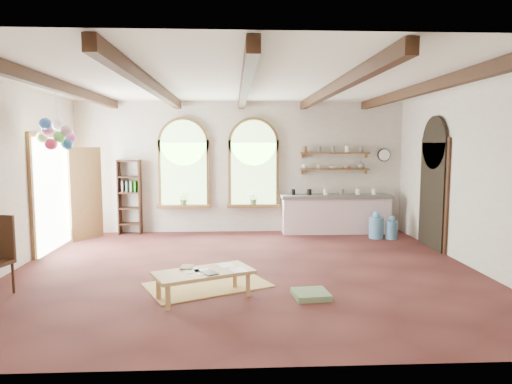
{
  "coord_description": "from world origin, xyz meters",
  "views": [
    {
      "loc": [
        -0.19,
        -7.74,
        2.18
      ],
      "look_at": [
        0.22,
        0.6,
        1.29
      ],
      "focal_mm": 32.0,
      "sensor_mm": 36.0,
      "label": 1
    }
  ],
  "objects": [
    {
      "name": "floor",
      "position": [
        0.0,
        0.0,
        0.0
      ],
      "size": [
        8.0,
        8.0,
        0.0
      ],
      "primitive_type": "plane",
      "color": "#5D2926",
      "rests_on": "ground"
    },
    {
      "name": "ceiling_beams",
      "position": [
        0.0,
        0.0,
        3.1
      ],
      "size": [
        6.2,
        6.8,
        0.18
      ],
      "primitive_type": null,
      "color": "black",
      "rests_on": "ceiling"
    },
    {
      "name": "window_left",
      "position": [
        -1.4,
        3.43,
        1.63
      ],
      "size": [
        1.3,
        0.28,
        2.2
      ],
      "color": "brown",
      "rests_on": "floor"
    },
    {
      "name": "window_right",
      "position": [
        0.3,
        3.43,
        1.63
      ],
      "size": [
        1.3,
        0.28,
        2.2
      ],
      "color": "brown",
      "rests_on": "floor"
    },
    {
      "name": "left_doorway",
      "position": [
        -3.95,
        1.8,
        1.15
      ],
      "size": [
        0.1,
        1.9,
        2.5
      ],
      "primitive_type": "cube",
      "color": "brown",
      "rests_on": "floor"
    },
    {
      "name": "right_doorway",
      "position": [
        3.95,
        1.5,
        1.1
      ],
      "size": [
        0.1,
        1.3,
        2.4
      ],
      "primitive_type": "cube",
      "color": "black",
      "rests_on": "floor"
    },
    {
      "name": "kitchen_counter",
      "position": [
        2.3,
        3.2,
        0.48
      ],
      "size": [
        2.68,
        0.62,
        0.94
      ],
      "color": "silver",
      "rests_on": "floor"
    },
    {
      "name": "wall_shelf_lower",
      "position": [
        2.3,
        3.38,
        1.55
      ],
      "size": [
        1.7,
        0.24,
        0.04
      ],
      "primitive_type": "cube",
      "color": "brown",
      "rests_on": "wall_back"
    },
    {
      "name": "wall_shelf_upper",
      "position": [
        2.3,
        3.38,
        1.95
      ],
      "size": [
        1.7,
        0.24,
        0.04
      ],
      "primitive_type": "cube",
      "color": "brown",
      "rests_on": "wall_back"
    },
    {
      "name": "wall_clock",
      "position": [
        3.55,
        3.45,
        1.9
      ],
      "size": [
        0.32,
        0.04,
        0.32
      ],
      "primitive_type": "cylinder",
      "rotation": [
        1.57,
        0.0,
        0.0
      ],
      "color": "black",
      "rests_on": "wall_back"
    },
    {
      "name": "bookshelf",
      "position": [
        -2.7,
        3.32,
        0.9
      ],
      "size": [
        0.53,
        0.32,
        1.8
      ],
      "color": "black",
      "rests_on": "floor"
    },
    {
      "name": "coffee_table",
      "position": [
        -0.62,
        -1.43,
        0.35
      ],
      "size": [
        1.51,
        1.14,
        0.39
      ],
      "color": "tan",
      "rests_on": "floor"
    },
    {
      "name": "floor_mat",
      "position": [
        -0.6,
        -0.86,
        0.01
      ],
      "size": [
        2.09,
        1.76,
        0.02
      ],
      "primitive_type": "cube",
      "rotation": [
        0.0,
        0.0,
        0.44
      ],
      "color": "#D2BD69",
      "rests_on": "floor"
    },
    {
      "name": "floor_cushion",
      "position": [
        0.9,
        -1.49,
        0.04
      ],
      "size": [
        0.54,
        0.54,
        0.08
      ],
      "primitive_type": "cube",
      "rotation": [
        0.0,
        0.0,
        0.11
      ],
      "color": "#6A855C",
      "rests_on": "floor"
    },
    {
      "name": "water_jug_a",
      "position": [
        3.1,
        2.5,
        0.28
      ],
      "size": [
        0.33,
        0.33,
        0.64
      ],
      "color": "#5893BE",
      "rests_on": "floor"
    },
    {
      "name": "water_jug_b",
      "position": [
        3.43,
        2.42,
        0.23
      ],
      "size": [
        0.28,
        0.28,
        0.54
      ],
      "color": "#5893BE",
      "rests_on": "floor"
    },
    {
      "name": "balloon_cluster",
      "position": [
        -3.41,
        0.8,
        2.33
      ],
      "size": [
        0.72,
        0.8,
        1.14
      ],
      "color": "white",
      "rests_on": "floor"
    },
    {
      "name": "table_book",
      "position": [
        -0.97,
        -1.24,
        0.4
      ],
      "size": [
        0.19,
        0.27,
        0.02
      ],
      "primitive_type": "imported",
      "rotation": [
        0.0,
        0.0,
        -0.05
      ],
      "color": "olive",
      "rests_on": "coffee_table"
    },
    {
      "name": "tablet",
      "position": [
        -0.53,
        -1.54,
        0.4
      ],
      "size": [
        0.28,
        0.31,
        0.01
      ],
      "primitive_type": "cube",
      "rotation": [
        0.0,
        0.0,
        0.53
      ],
      "color": "black",
      "rests_on": "coffee_table"
    },
    {
      "name": "potted_plant_left",
      "position": [
        -1.4,
        3.32,
        0.85
      ],
      "size": [
        0.27,
        0.23,
        0.3
      ],
      "primitive_type": "imported",
      "color": "#598C4C",
      "rests_on": "window_left"
    },
    {
      "name": "potted_plant_right",
      "position": [
        0.3,
        3.32,
        0.85
      ],
      "size": [
        0.27,
        0.23,
        0.3
      ],
      "primitive_type": "imported",
      "color": "#598C4C",
      "rests_on": "window_right"
    },
    {
      "name": "shelf_cup_a",
      "position": [
        1.55,
        3.38,
        1.62
      ],
      "size": [
        0.12,
        0.1,
        0.1
      ],
      "primitive_type": "imported",
      "color": "white",
      "rests_on": "wall_shelf_lower"
    },
    {
      "name": "shelf_cup_b",
      "position": [
        1.9,
        3.38,
        1.62
      ],
      "size": [
        0.1,
        0.1,
        0.09
      ],
      "primitive_type": "imported",
      "color": "beige",
      "rests_on": "wall_shelf_lower"
    },
    {
      "name": "shelf_bowl_a",
      "position": [
        2.25,
        3.38,
        1.6
      ],
      "size": [
        0.22,
        0.22,
        0.05
      ],
      "primitive_type": "imported",
      "color": "beige",
      "rests_on": "wall_shelf_lower"
    },
    {
      "name": "shelf_bowl_b",
      "position": [
        2.6,
        3.38,
        1.6
      ],
      "size": [
        0.2,
        0.2,
        0.06
      ],
      "primitive_type": "imported",
      "color": "#8C664C",
      "rests_on": "wall_shelf_lower"
    },
    {
      "name": "shelf_vase",
      "position": [
        2.95,
        3.38,
        1.67
      ],
      "size": [
        0.18,
        0.18,
        0.19
      ],
      "primitive_type": "imported",
      "color": "slate",
      "rests_on": "wall_shelf_lower"
    }
  ]
}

